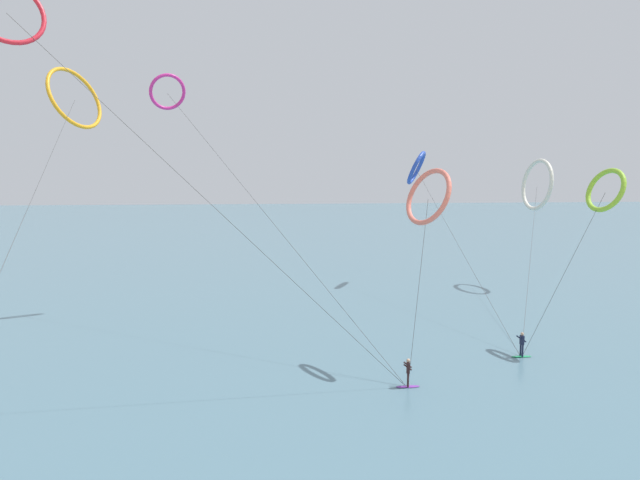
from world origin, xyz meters
The scene contains 10 objects.
sea_water centered at (0.00, 108.62, 0.04)m, with size 400.00×200.00×0.08m, color slate.
surfer_violet centered at (5.27, 24.97, 0.82)m, with size 1.40×0.64×1.70m.
surfer_emerald centered at (14.25, 29.73, 0.82)m, with size 1.40×0.60×1.70m.
kite_magenta centered at (-10.99, 46.48, 19.25)m, with size 18.04×22.78×20.88m.
kite_coral centered at (7.37, 28.94, 10.93)m, with size 3.71×6.10×12.77m.
kite_cobalt centered at (13.94, 56.86, 12.75)m, with size 3.46×29.41×14.66m.
kite_crimson centered at (-15.47, 24.13, 20.40)m, with size 22.81×3.55×22.25m.
kite_ivory centered at (26.10, 53.40, 10.98)m, with size 12.77×26.51×13.76m.
kite_amber centered at (-17.62, 42.15, 18.19)m, with size 4.64×35.19×20.72m.
kite_lime centered at (20.41, 31.13, 11.21)m, with size 7.31×3.49×12.78m.
Camera 1 is at (-3.20, -8.19, 12.70)m, focal length 33.95 mm.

